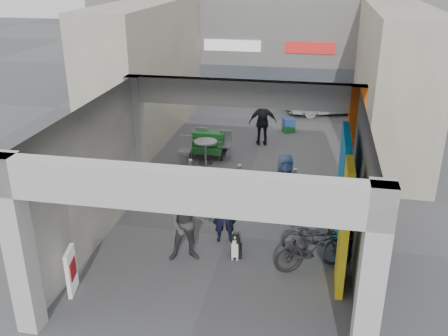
% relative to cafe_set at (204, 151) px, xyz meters
% --- Properties ---
extents(ground, '(90.00, 90.00, 0.00)m').
position_rel_cafe_set_xyz_m(ground, '(1.72, -4.87, -0.35)').
color(ground, '#535458').
rests_on(ground, ground).
extents(arcade_canopy, '(6.40, 6.45, 6.40)m').
position_rel_cafe_set_xyz_m(arcade_canopy, '(2.26, -5.69, 1.95)').
color(arcade_canopy, '#B3B3AE').
rests_on(arcade_canopy, ground).
extents(far_building, '(18.00, 4.08, 8.00)m').
position_rel_cafe_set_xyz_m(far_building, '(1.72, 9.13, 3.64)').
color(far_building, silver).
rests_on(far_building, ground).
extents(plaza_bldg_left, '(2.00, 9.00, 5.00)m').
position_rel_cafe_set_xyz_m(plaza_bldg_left, '(-2.78, 2.63, 2.15)').
color(plaza_bldg_left, '#BBB39B').
rests_on(plaza_bldg_left, ground).
extents(plaza_bldg_right, '(2.00, 9.00, 5.00)m').
position_rel_cafe_set_xyz_m(plaza_bldg_right, '(6.22, 2.63, 2.15)').
color(plaza_bldg_right, '#BBB39B').
rests_on(plaza_bldg_right, ground).
extents(bollard_left, '(0.09, 0.09, 0.93)m').
position_rel_cafe_set_xyz_m(bollard_left, '(0.14, -2.35, 0.12)').
color(bollard_left, '#9A9DA2').
rests_on(bollard_left, ground).
extents(bollard_center, '(0.09, 0.09, 0.93)m').
position_rel_cafe_set_xyz_m(bollard_center, '(1.64, -2.46, 0.11)').
color(bollard_center, '#9A9DA2').
rests_on(bollard_center, ground).
extents(bollard_right, '(0.09, 0.09, 0.88)m').
position_rel_cafe_set_xyz_m(bollard_right, '(3.23, -2.33, 0.09)').
color(bollard_right, '#9A9DA2').
rests_on(bollard_right, ground).
extents(advert_board_near, '(0.20, 0.55, 1.00)m').
position_rel_cafe_set_xyz_m(advert_board_near, '(-1.02, -7.71, 0.16)').
color(advert_board_near, silver).
rests_on(advert_board_near, ground).
extents(advert_board_far, '(0.18, 0.56, 1.00)m').
position_rel_cafe_set_xyz_m(advert_board_far, '(-1.02, -3.62, 0.16)').
color(advert_board_far, silver).
rests_on(advert_board_far, ground).
extents(cafe_set, '(1.63, 1.32, 0.99)m').
position_rel_cafe_set_xyz_m(cafe_set, '(0.00, 0.00, 0.00)').
color(cafe_set, '#96969A').
rests_on(cafe_set, ground).
extents(produce_stand, '(1.32, 0.72, 0.87)m').
position_rel_cafe_set_xyz_m(produce_stand, '(0.06, 0.30, -0.00)').
color(produce_stand, black).
rests_on(produce_stand, ground).
extents(crate_stack, '(0.55, 0.50, 0.56)m').
position_rel_cafe_set_xyz_m(crate_stack, '(2.65, 3.61, -0.07)').
color(crate_stack, '#195A22').
rests_on(crate_stack, ground).
extents(border_collie, '(0.25, 0.49, 0.67)m').
position_rel_cafe_set_xyz_m(border_collie, '(2.09, -5.80, -0.08)').
color(border_collie, black).
rests_on(border_collie, ground).
extents(man_with_dog, '(0.66, 0.52, 1.58)m').
position_rel_cafe_set_xyz_m(man_with_dog, '(1.68, -5.11, 0.44)').
color(man_with_dog, black).
rests_on(man_with_dog, ground).
extents(man_back_turned, '(1.03, 0.89, 1.82)m').
position_rel_cafe_set_xyz_m(man_back_turned, '(1.02, -6.07, 0.56)').
color(man_back_turned, '#3C3C3F').
rests_on(man_back_turned, ground).
extents(man_elderly, '(0.98, 0.78, 1.76)m').
position_rel_cafe_set_xyz_m(man_elderly, '(3.00, -3.49, 0.53)').
color(man_elderly, '#5974AC').
rests_on(man_elderly, ground).
extents(man_crates, '(1.09, 0.63, 1.74)m').
position_rel_cafe_set_xyz_m(man_crates, '(1.78, 1.95, 0.52)').
color(man_crates, black).
rests_on(man_crates, ground).
extents(bicycle_front, '(1.81, 0.65, 0.94)m').
position_rel_cafe_set_xyz_m(bicycle_front, '(4.02, -5.41, 0.12)').
color(bicycle_front, black).
rests_on(bicycle_front, ground).
extents(bicycle_rear, '(1.86, 1.26, 1.09)m').
position_rel_cafe_set_xyz_m(bicycle_rear, '(3.84, -5.94, 0.20)').
color(bicycle_rear, black).
rests_on(bicycle_rear, ground).
extents(white_van, '(4.10, 2.73, 1.30)m').
position_rel_cafe_set_xyz_m(white_van, '(4.18, 6.63, 0.30)').
color(white_van, silver).
rests_on(white_van, ground).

